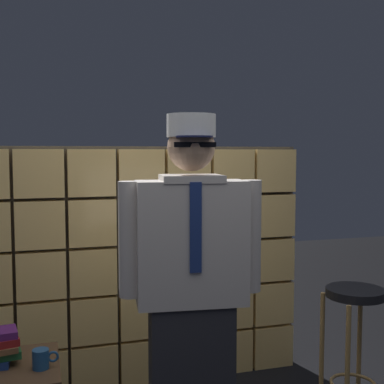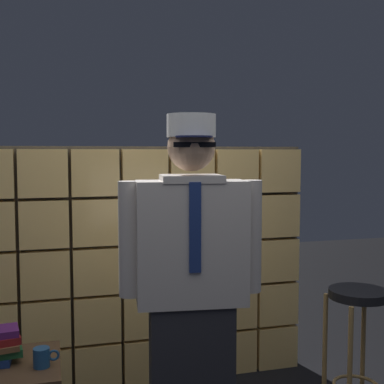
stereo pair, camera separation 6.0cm
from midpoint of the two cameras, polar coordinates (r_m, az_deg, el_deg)
name	(u,v)px [view 1 (the left image)]	position (r m, az deg, el deg)	size (l,w,h in m)	color
glass_block_wall	(142,268)	(3.52, -6.22, -8.56)	(2.33, 0.10, 1.67)	#F2C672
standing_person	(191,289)	(2.55, -0.77, -10.89)	(0.72, 0.33, 1.80)	#28282D
bar_stool	(355,324)	(3.19, 17.40, -14.06)	(0.34, 0.34, 0.82)	black
side_table	(5,381)	(2.81, -20.99, -19.38)	(0.52, 0.52, 0.56)	#513823
coffee_mug	(41,359)	(2.68, -17.33, -17.59)	(0.13, 0.08, 0.09)	navy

